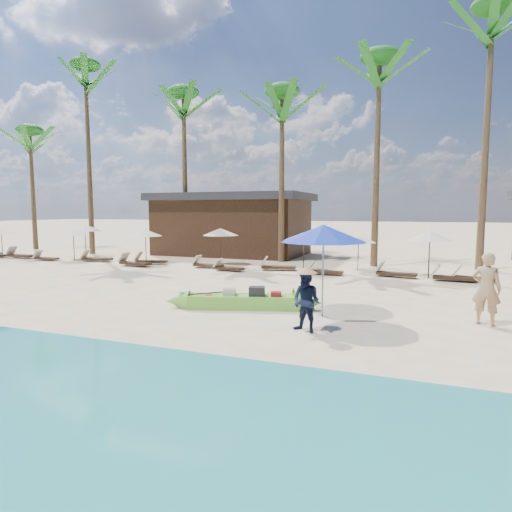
% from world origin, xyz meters
% --- Properties ---
extents(ground, '(240.00, 240.00, 0.00)m').
position_xyz_m(ground, '(0.00, 0.00, 0.00)').
color(ground, '#F7E3B7').
rests_on(ground, ground).
extents(wet_sand_strip, '(240.00, 4.50, 0.01)m').
position_xyz_m(wet_sand_strip, '(0.00, -5.00, 0.00)').
color(wet_sand_strip, tan).
rests_on(wet_sand_strip, ground).
extents(green_canoe, '(5.41, 1.98, 0.71)m').
position_xyz_m(green_canoe, '(-0.69, 1.79, 0.24)').
color(green_canoe, '#73D440').
rests_on(green_canoe, ground).
extents(tourist, '(0.82, 0.65, 1.98)m').
position_xyz_m(tourist, '(6.18, 2.31, 0.99)').
color(tourist, tan).
rests_on(tourist, ground).
extents(vendor_green, '(0.93, 0.83, 1.58)m').
position_xyz_m(vendor_green, '(1.82, -0.08, 0.79)').
color(vendor_green, '#141B37').
rests_on(vendor_green, ground).
extents(blue_umbrella, '(2.49, 2.49, 2.68)m').
position_xyz_m(blue_umbrella, '(1.85, 1.75, 2.43)').
color(blue_umbrella, '#99999E').
rests_on(blue_umbrella, ground).
extents(resort_parasol_0, '(1.86, 1.86, 1.92)m').
position_xyz_m(resort_parasol_0, '(-21.70, 10.17, 1.73)').
color(resort_parasol_0, '#3C2918').
rests_on(resort_parasol_0, ground).
extents(resort_parasol_1, '(2.12, 2.12, 2.19)m').
position_xyz_m(resort_parasol_1, '(-16.32, 12.03, 1.97)').
color(resort_parasol_1, '#3C2918').
rests_on(resort_parasol_1, ground).
extents(lounger_1_left, '(1.99, 0.66, 0.67)m').
position_xyz_m(lounger_1_left, '(-20.01, 10.06, 0.22)').
color(lounger_1_left, '#3C2918').
rests_on(lounger_1_left, ground).
extents(lounger_1_right, '(1.66, 0.55, 0.56)m').
position_xyz_m(lounger_1_right, '(-17.32, 9.60, 0.19)').
color(lounger_1_right, '#3C2918').
rests_on(lounger_1_right, ground).
extents(resort_parasol_2, '(1.92, 1.92, 1.98)m').
position_xyz_m(resort_parasol_2, '(-15.82, 10.47, 1.78)').
color(resort_parasol_2, '#3C2918').
rests_on(resort_parasol_2, ground).
extents(lounger_2_left, '(1.97, 0.95, 0.64)m').
position_xyz_m(lounger_2_left, '(-14.02, 10.29, 0.21)').
color(lounger_2_left, '#3C2918').
rests_on(lounger_2_left, ground).
extents(resort_parasol_3, '(1.95, 1.95, 2.01)m').
position_xyz_m(resort_parasol_3, '(-10.48, 10.51, 1.81)').
color(resort_parasol_3, '#3C2918').
rests_on(resort_parasol_3, ground).
extents(lounger_3_left, '(1.93, 1.08, 0.63)m').
position_xyz_m(lounger_3_left, '(-10.17, 10.37, 0.21)').
color(lounger_3_left, '#3C2918').
rests_on(lounger_3_left, ground).
extents(lounger_3_right, '(2.00, 0.76, 0.67)m').
position_xyz_m(lounger_3_right, '(-10.45, 9.27, 0.22)').
color(lounger_3_right, '#3C2918').
rests_on(lounger_3_right, ground).
extents(resort_parasol_4, '(2.04, 2.04, 2.11)m').
position_xyz_m(resort_parasol_4, '(-6.07, 11.43, 1.90)').
color(resort_parasol_4, '#3C2918').
rests_on(resort_parasol_4, ground).
extents(lounger_4_left, '(1.74, 0.58, 0.59)m').
position_xyz_m(lounger_4_left, '(-6.29, 10.06, 0.20)').
color(lounger_4_left, '#3C2918').
rests_on(lounger_4_left, ground).
extents(lounger_4_right, '(1.68, 0.67, 0.56)m').
position_xyz_m(lounger_4_right, '(-4.72, 9.39, 0.19)').
color(lounger_4_right, '#3C2918').
rests_on(lounger_4_right, ground).
extents(resort_parasol_5, '(1.95, 1.95, 2.01)m').
position_xyz_m(resort_parasol_5, '(-0.97, 10.43, 1.81)').
color(resort_parasol_5, '#3C2918').
rests_on(resort_parasol_5, ground).
extents(lounger_5_left, '(1.94, 0.96, 0.63)m').
position_xyz_m(lounger_5_left, '(-2.46, 10.51, 0.21)').
color(lounger_5_left, '#3C2918').
rests_on(lounger_5_left, ground).
extents(resort_parasol_6, '(1.78, 1.78, 1.83)m').
position_xyz_m(resort_parasol_6, '(1.56, 11.83, 1.65)').
color(resort_parasol_6, '#3C2918').
rests_on(resort_parasol_6, ground).
extents(lounger_6_left, '(1.73, 0.58, 0.58)m').
position_xyz_m(lounger_6_left, '(0.18, 9.82, 0.20)').
color(lounger_6_left, '#3C2918').
rests_on(lounger_6_left, ground).
extents(lounger_6_right, '(1.94, 0.90, 0.64)m').
position_xyz_m(lounger_6_right, '(3.40, 10.29, 0.21)').
color(lounger_6_right, '#3C2918').
rests_on(lounger_6_right, ground).
extents(resort_parasol_7, '(2.10, 2.10, 2.16)m').
position_xyz_m(resort_parasol_7, '(4.92, 10.45, 1.95)').
color(resort_parasol_7, '#3C2918').
rests_on(resort_parasol_7, ground).
extents(lounger_7_left, '(1.84, 0.71, 0.61)m').
position_xyz_m(lounger_7_left, '(5.82, 9.90, 0.20)').
color(lounger_7_left, '#3C2918').
rests_on(lounger_7_left, ground).
extents(lounger_7_right, '(1.80, 0.83, 0.59)m').
position_xyz_m(lounger_7_right, '(6.69, 10.22, 0.20)').
color(lounger_7_right, '#3C2918').
rests_on(lounger_7_right, ground).
extents(palm_0, '(2.08, 2.08, 9.90)m').
position_xyz_m(palm_0, '(-24.62, 15.48, 8.11)').
color(palm_0, brown).
rests_on(palm_0, ground).
extents(palm_1, '(2.08, 2.08, 13.60)m').
position_xyz_m(palm_1, '(-17.59, 14.06, 10.82)').
color(palm_1, brown).
rests_on(palm_1, ground).
extents(palm_2, '(2.08, 2.08, 11.33)m').
position_xyz_m(palm_2, '(-10.45, 15.08, 9.18)').
color(palm_2, brown).
rests_on(palm_2, ground).
extents(palm_3, '(2.08, 2.08, 10.52)m').
position_xyz_m(palm_3, '(-3.36, 14.27, 8.58)').
color(palm_3, brown).
rests_on(palm_3, ground).
extents(palm_4, '(2.08, 2.08, 11.70)m').
position_xyz_m(palm_4, '(2.15, 14.01, 9.45)').
color(palm_4, brown).
rests_on(palm_4, ground).
extents(palm_5, '(2.08, 2.08, 13.60)m').
position_xyz_m(palm_5, '(7.45, 14.38, 10.82)').
color(palm_5, brown).
rests_on(palm_5, ground).
extents(pavilion_west, '(10.80, 6.60, 4.30)m').
position_xyz_m(pavilion_west, '(-8.00, 17.50, 2.19)').
color(pavilion_west, '#3C2918').
rests_on(pavilion_west, ground).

